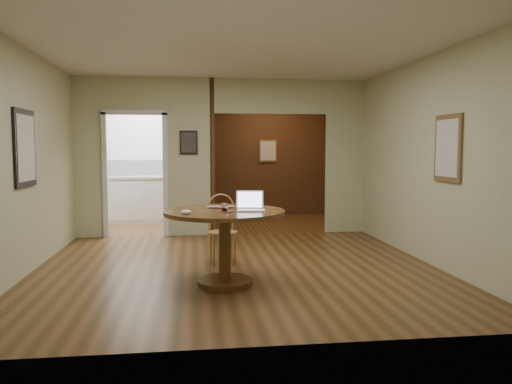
{
  "coord_description": "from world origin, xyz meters",
  "views": [
    {
      "loc": [
        -0.55,
        -6.12,
        1.49
      ],
      "look_at": [
        0.21,
        -0.2,
        0.97
      ],
      "focal_mm": 35.0,
      "sensor_mm": 36.0,
      "label": 1
    }
  ],
  "objects": [
    {
      "name": "floor",
      "position": [
        0.0,
        0.0,
        0.0
      ],
      "size": [
        5.0,
        5.0,
        0.0
      ],
      "primitive_type": "plane",
      "color": "#432E13",
      "rests_on": "ground"
    },
    {
      "name": "room_shell",
      "position": [
        -0.47,
        3.1,
        1.29
      ],
      "size": [
        5.2,
        7.5,
        5.0
      ],
      "color": "silver",
      "rests_on": "ground"
    },
    {
      "name": "dining_table",
      "position": [
        -0.2,
        -0.72,
        0.61
      ],
      "size": [
        1.32,
        1.32,
        0.82
      ],
      "rotation": [
        0.0,
        0.0,
        0.21
      ],
      "color": "brown",
      "rests_on": "ground"
    },
    {
      "name": "chair",
      "position": [
        -0.17,
        0.32,
        0.5
      ],
      "size": [
        0.42,
        0.42,
        0.91
      ],
      "rotation": [
        0.0,
        0.0,
        0.11
      ],
      "color": "olive",
      "rests_on": "ground"
    },
    {
      "name": "open_laptop",
      "position": [
        0.08,
        -0.77,
        0.88
      ],
      "size": [
        0.33,
        0.3,
        0.21
      ],
      "rotation": [
        0.0,
        0.0,
        -0.15
      ],
      "color": "white",
      "rests_on": "dining_table"
    },
    {
      "name": "closed_laptop",
      "position": [
        -0.23,
        -0.55,
        0.84
      ],
      "size": [
        0.32,
        0.21,
        0.02
      ],
      "primitive_type": "imported",
      "rotation": [
        0.0,
        0.0,
        0.04
      ],
      "color": "silver",
      "rests_on": "dining_table"
    },
    {
      "name": "mouse",
      "position": [
        -0.62,
        -1.02,
        0.85
      ],
      "size": [
        0.12,
        0.07,
        0.05
      ],
      "primitive_type": "ellipsoid",
      "rotation": [
        0.0,
        0.0,
        0.02
      ],
      "color": "white",
      "rests_on": "dining_table"
    },
    {
      "name": "wine_glass",
      "position": [
        -0.21,
        -0.82,
        0.87
      ],
      "size": [
        0.09,
        0.09,
        0.1
      ],
      "primitive_type": null,
      "color": "white",
      "rests_on": "dining_table"
    },
    {
      "name": "pen",
      "position": [
        -0.16,
        -0.95,
        0.83
      ],
      "size": [
        0.12,
        0.12,
        0.01
      ],
      "primitive_type": "cylinder",
      "rotation": [
        0.0,
        1.57,
        0.78
      ],
      "color": "#0C1957",
      "rests_on": "dining_table"
    },
    {
      "name": "kitchen_cabinet",
      "position": [
        -1.35,
        4.2,
        0.47
      ],
      "size": [
        2.06,
        0.6,
        0.94
      ],
      "color": "silver",
      "rests_on": "ground"
    },
    {
      "name": "grocery_bag",
      "position": [
        -0.56,
        4.2,
        1.1
      ],
      "size": [
        0.34,
        0.29,
        0.32
      ],
      "primitive_type": "ellipsoid",
      "rotation": [
        0.0,
        0.0,
        -0.07
      ],
      "color": "tan",
      "rests_on": "kitchen_cabinet"
    }
  ]
}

